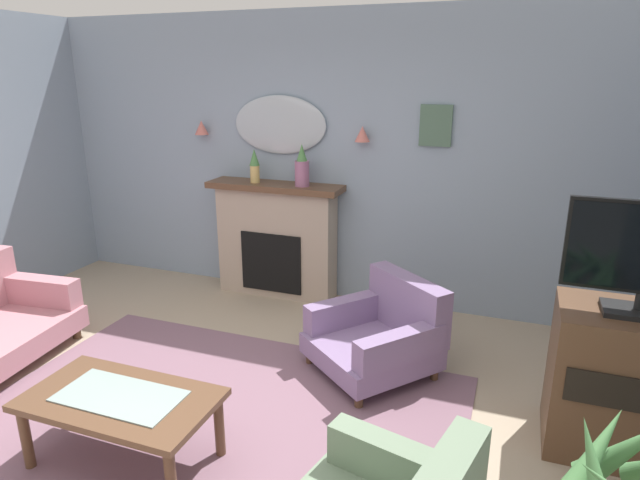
% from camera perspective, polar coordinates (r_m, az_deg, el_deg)
% --- Properties ---
extents(floor, '(6.96, 6.12, 0.10)m').
position_cam_1_polar(floor, '(3.69, -13.47, -20.89)').
color(floor, tan).
rests_on(floor, ground).
extents(wall_back, '(6.96, 0.10, 2.76)m').
position_cam_1_polar(wall_back, '(5.32, 1.13, 8.37)').
color(wall_back, '#8C9EB2').
rests_on(wall_back, ground).
extents(patterned_rug, '(3.20, 2.40, 0.01)m').
position_cam_1_polar(patterned_rug, '(3.79, -11.78, -18.58)').
color(patterned_rug, '#7F5B6B').
rests_on(patterned_rug, ground).
extents(fireplace, '(1.36, 0.36, 1.16)m').
position_cam_1_polar(fireplace, '(5.49, -4.61, -0.09)').
color(fireplace, tan).
rests_on(fireplace, ground).
extents(mantel_vase_right, '(0.10, 0.10, 0.33)m').
position_cam_1_polar(mantel_vase_right, '(5.38, -6.89, 7.81)').
color(mantel_vase_right, tan).
rests_on(mantel_vase_right, fireplace).
extents(mantel_vase_centre, '(0.14, 0.14, 0.40)m').
position_cam_1_polar(mantel_vase_centre, '(5.17, -1.90, 7.55)').
color(mantel_vase_centre, '#9E6084').
rests_on(mantel_vase_centre, fireplace).
extents(wall_mirror, '(0.96, 0.06, 0.56)m').
position_cam_1_polar(wall_mirror, '(5.39, -4.26, 11.97)').
color(wall_mirror, '#B2BCC6').
extents(wall_sconce_left, '(0.14, 0.14, 0.14)m').
position_cam_1_polar(wall_sconce_left, '(5.76, -12.34, 11.46)').
color(wall_sconce_left, '#D17066').
extents(wall_sconce_right, '(0.14, 0.14, 0.14)m').
position_cam_1_polar(wall_sconce_right, '(5.06, 4.47, 11.05)').
color(wall_sconce_right, '#D17066').
extents(framed_picture, '(0.28, 0.03, 0.36)m').
position_cam_1_polar(framed_picture, '(4.97, 12.06, 11.66)').
color(framed_picture, '#4C6B56').
extents(coffee_table, '(1.10, 0.60, 0.45)m').
position_cam_1_polar(coffee_table, '(3.43, -20.20, -15.96)').
color(coffee_table, brown).
rests_on(coffee_table, ground).
extents(armchair_beside_couch, '(1.14, 1.14, 0.71)m').
position_cam_1_polar(armchair_beside_couch, '(4.21, 6.47, -9.66)').
color(armchair_beside_couch, gray).
rests_on(armchair_beside_couch, ground).
extents(tv_cabinet, '(0.80, 0.57, 0.90)m').
position_cam_1_polar(tv_cabinet, '(3.76, 29.18, -12.94)').
color(tv_cabinet, brown).
rests_on(tv_cabinet, ground).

